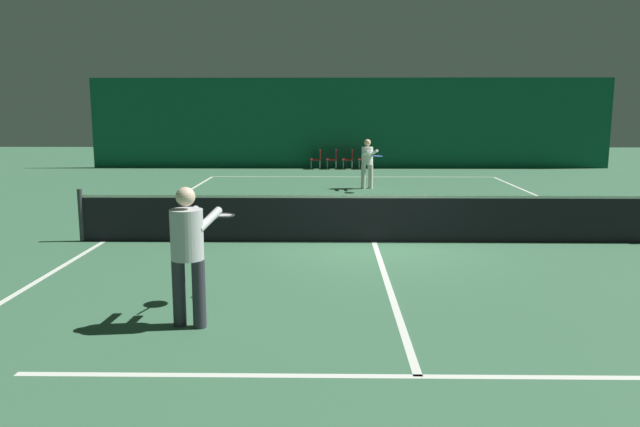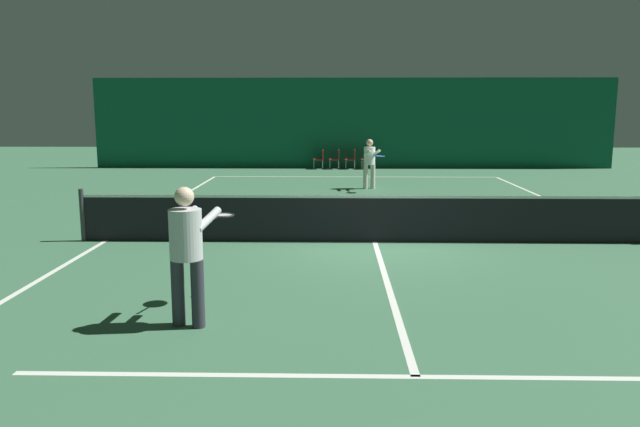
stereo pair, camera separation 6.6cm
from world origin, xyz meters
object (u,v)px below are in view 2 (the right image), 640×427
tennis_net (375,217)px  courtside_chair_2 (352,158)px  courtside_chair_1 (336,158)px  tennis_ball (195,295)px  player_far (370,160)px  courtside_chair_0 (320,158)px  player_near (188,246)px  courtside_chair_3 (368,158)px

tennis_net → courtside_chair_2: (-0.03, 14.99, -0.03)m
courtside_chair_1 → tennis_ball: bearing=-6.4°
player_far → courtside_chair_0: player_far is taller
tennis_net → player_far: player_far is taller
courtside_chair_0 → courtside_chair_1: same height
tennis_net → courtside_chair_2: 14.99m
player_near → player_far: player_near is taller
player_near → courtside_chair_3: bearing=6.2°
courtside_chair_3 → player_near: bearing=-9.4°
courtside_chair_2 → tennis_ball: size_ratio=12.73×
tennis_net → courtside_chair_0: bearing=95.5°
tennis_net → player_near: size_ratio=6.84×
courtside_chair_2 → tennis_ball: courtside_chair_2 is taller
courtside_chair_2 → courtside_chair_0: bearing=-90.0°
player_near → tennis_net: bearing=-12.5°
courtside_chair_1 → courtside_chair_3: bearing=90.0°
courtside_chair_0 → tennis_ball: 18.81m
player_near → player_far: (3.00, 13.25, -0.06)m
player_far → courtside_chair_3: size_ratio=1.96×
tennis_net → tennis_ball: 4.74m
courtside_chair_0 → courtside_chair_3: bearing=90.0°
tennis_net → courtside_chair_3: bearing=87.4°
player_far → courtside_chair_0: (-1.80, 6.66, -0.47)m
courtside_chair_1 → courtside_chair_2: 0.70m
tennis_net → courtside_chair_0: size_ratio=14.29×
tennis_ball → courtside_chair_1: bearing=83.6°
tennis_ball → courtside_chair_0: bearing=85.7°
tennis_net → player_far: 8.35m
player_near → courtside_chair_3: 20.19m
tennis_net → player_near: 5.60m
courtside_chair_3 → tennis_ball: 19.08m
courtside_chair_2 → tennis_net: bearing=0.1°
player_far → courtside_chair_1: player_far is taller
courtside_chair_2 → tennis_ball: bearing=-8.5°
courtside_chair_1 → player_far: bearing=9.4°
courtside_chair_3 → tennis_ball: size_ratio=12.73×
courtside_chair_2 → courtside_chair_3: size_ratio=1.00×
courtside_chair_0 → courtside_chair_1: bearing=90.0°
player_far → courtside_chair_3: 6.69m
player_near → courtside_chair_1: (1.90, 19.91, -0.54)m
courtside_chair_2 → courtside_chair_1: bearing=-90.0°
tennis_net → courtside_chair_2: size_ratio=14.29×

